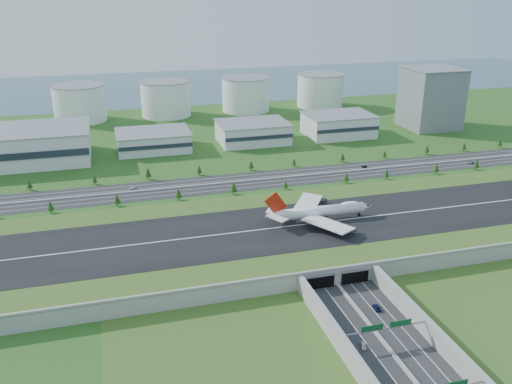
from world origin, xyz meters
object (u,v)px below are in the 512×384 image
object	(u,v)px
fuel_tank_a	(80,103)
car_2	(377,307)
car_6	(471,162)
car_5	(364,167)
car_7	(132,188)
office_tower	(431,98)
boeing_747	(320,211)
car_0	(363,345)

from	to	relation	value
fuel_tank_a	car_2	bearing A→B (deg)	-71.46
car_2	car_6	size ratio (longest dim) A/B	0.91
car_5	car_7	xyz separation A→B (m)	(-170.23, 0.45, -0.00)
office_tower	fuel_tank_a	distance (m)	340.18
boeing_747	car_6	size ratio (longest dim) A/B	10.09
fuel_tank_a	car_5	world-z (taller)	fuel_tank_a
office_tower	car_6	xyz separation A→B (m)	(-29.46, -107.75, -26.52)
fuel_tank_a	car_0	world-z (taller)	fuel_tank_a
car_2	fuel_tank_a	bearing A→B (deg)	-64.01
car_7	office_tower	bearing A→B (deg)	96.28
office_tower	car_6	world-z (taller)	office_tower
boeing_747	car_2	size ratio (longest dim) A/B	11.14
car_5	boeing_747	bearing A→B (deg)	-33.34
car_5	car_7	size ratio (longest dim) A/B	0.88
fuel_tank_a	car_7	bearing A→B (deg)	-79.97
office_tower	boeing_747	xyz separation A→B (m)	(-187.79, -191.54, -14.02)
fuel_tank_a	car_0	size ratio (longest dim) A/B	9.95
car_2	car_5	world-z (taller)	car_2
car_7	car_6	bearing A→B (deg)	74.81
car_2	car_5	size ratio (longest dim) A/B	1.31
car_5	car_7	world-z (taller)	car_5
car_6	car_7	xyz separation A→B (m)	(-253.55, 13.68, -0.16)
fuel_tank_a	office_tower	bearing A→B (deg)	-19.77
office_tower	car_7	size ratio (longest dim) A/B	11.43
office_tower	boeing_747	distance (m)	268.61
office_tower	car_7	world-z (taller)	office_tower
fuel_tank_a	car_6	distance (m)	366.48
car_0	car_6	distance (m)	255.43
car_5	car_0	bearing A→B (deg)	-21.82
boeing_747	car_0	xyz separation A→B (m)	(-20.96, -98.14, -12.51)
car_2	car_7	world-z (taller)	car_2
car_2	car_0	bearing A→B (deg)	59.80
car_0	car_5	xyz separation A→B (m)	(95.97, 195.16, -0.15)
fuel_tank_a	car_0	xyz separation A→B (m)	(111.24, -404.68, -16.52)
car_0	car_2	distance (m)	27.91
car_0	car_7	xyz separation A→B (m)	(-74.26, 195.61, -0.16)
car_0	car_6	world-z (taller)	car_6
fuel_tank_a	car_7	xyz separation A→B (m)	(36.99, -209.07, -16.68)
office_tower	car_2	size ratio (longest dim) A/B	9.84
fuel_tank_a	car_7	size ratio (longest dim) A/B	10.39
fuel_tank_a	boeing_747	size ratio (longest dim) A/B	0.80
car_7	car_2	bearing A→B (deg)	15.65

